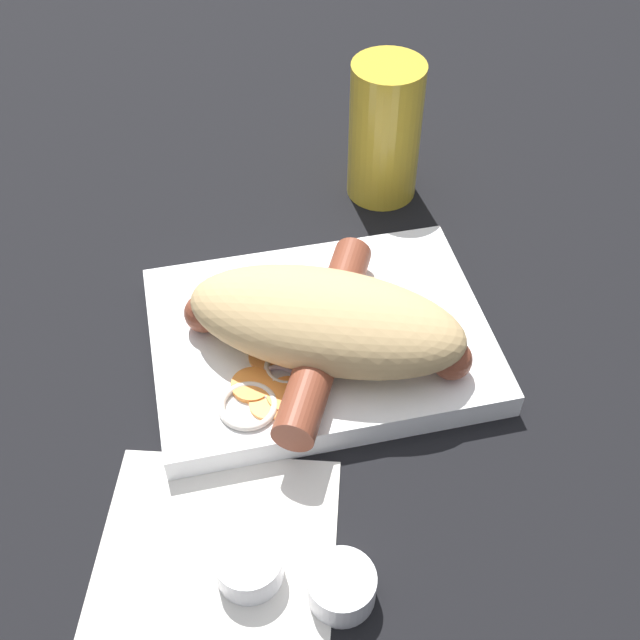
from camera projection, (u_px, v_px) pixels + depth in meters
ground_plane at (320, 348)px, 0.60m from camera, size 3.00×3.00×0.00m
food_tray at (320, 339)px, 0.60m from camera, size 0.25×0.18×0.02m
bread_roll at (323, 321)px, 0.55m from camera, size 0.21×0.17×0.06m
sausage at (324, 336)px, 0.56m from camera, size 0.19×0.17×0.03m
pickled_veggies at (268, 389)px, 0.55m from camera, size 0.07×0.07×0.00m
napkin at (216, 557)px, 0.49m from camera, size 0.18×0.18×0.00m
condiment_cup_near at (249, 567)px, 0.47m from camera, size 0.04×0.04×0.02m
condiment_cup_far at (341, 588)px, 0.47m from camera, size 0.04×0.04×0.02m
drink_glass at (385, 132)px, 0.69m from camera, size 0.06×0.06×0.13m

